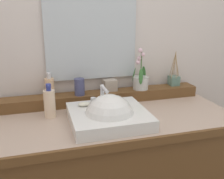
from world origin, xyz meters
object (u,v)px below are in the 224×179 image
(soap_bar, at_px, (84,104))
(lotion_bottle, at_px, (50,103))
(reed_diffuser, at_px, (174,80))
(sink_basin, at_px, (109,118))
(tumbler_cup, at_px, (79,87))
(potted_plant, at_px, (141,80))
(trinket_box, at_px, (110,85))
(soap_dispenser, at_px, (50,86))

(soap_bar, xyz_separation_m, lotion_bottle, (-0.19, 0.05, 0.01))
(reed_diffuser, height_order, lotion_bottle, reed_diffuser)
(sink_basin, relative_size, tumbler_cup, 3.90)
(sink_basin, xyz_separation_m, potted_plant, (0.31, 0.33, 0.11))
(soap_bar, distance_m, tumbler_cup, 0.20)
(soap_bar, height_order, lotion_bottle, lotion_bottle)
(sink_basin, relative_size, potted_plant, 1.47)
(trinket_box, relative_size, lotion_bottle, 0.44)
(sink_basin, bearing_deg, reed_diffuser, 31.31)
(reed_diffuser, xyz_separation_m, trinket_box, (-0.48, -0.00, -0.00))
(sink_basin, relative_size, soap_bar, 6.00)
(soap_bar, xyz_separation_m, trinket_box, (0.22, 0.23, 0.03))
(tumbler_cup, bearing_deg, potted_plant, 2.12)
(soap_bar, bearing_deg, tumbler_cup, 88.21)
(sink_basin, xyz_separation_m, trinket_box, (0.10, 0.35, 0.08))
(soap_dispenser, xyz_separation_m, reed_diffuser, (0.87, -0.01, -0.02))
(soap_bar, height_order, tumbler_cup, tumbler_cup)
(soap_dispenser, relative_size, tumbler_cup, 1.39)
(lotion_bottle, bearing_deg, soap_bar, -14.84)
(potted_plant, height_order, trinket_box, potted_plant)
(potted_plant, relative_size, lotion_bottle, 1.43)
(potted_plant, bearing_deg, tumbler_cup, -177.88)
(soap_dispenser, bearing_deg, soap_bar, -53.23)
(reed_diffuser, bearing_deg, potted_plant, -174.93)
(sink_basin, relative_size, lotion_bottle, 2.11)
(trinket_box, bearing_deg, soap_bar, -138.17)
(tumbler_cup, bearing_deg, trinket_box, 10.04)
(reed_diffuser, distance_m, trinket_box, 0.48)
(soap_bar, height_order, potted_plant, potted_plant)
(potted_plant, relative_size, reed_diffuser, 1.17)
(sink_basin, height_order, tumbler_cup, same)
(soap_bar, distance_m, lotion_bottle, 0.20)
(lotion_bottle, bearing_deg, sink_basin, -29.52)
(soap_bar, xyz_separation_m, potted_plant, (0.43, 0.21, 0.06))
(soap_dispenser, distance_m, trinket_box, 0.39)
(soap_bar, bearing_deg, lotion_bottle, 165.16)
(soap_dispenser, distance_m, lotion_bottle, 0.19)
(soap_dispenser, bearing_deg, reed_diffuser, -0.43)
(soap_dispenser, height_order, trinket_box, soap_dispenser)
(trinket_box, distance_m, lotion_bottle, 0.44)
(sink_basin, bearing_deg, trinket_box, 74.03)
(potted_plant, relative_size, trinket_box, 3.24)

